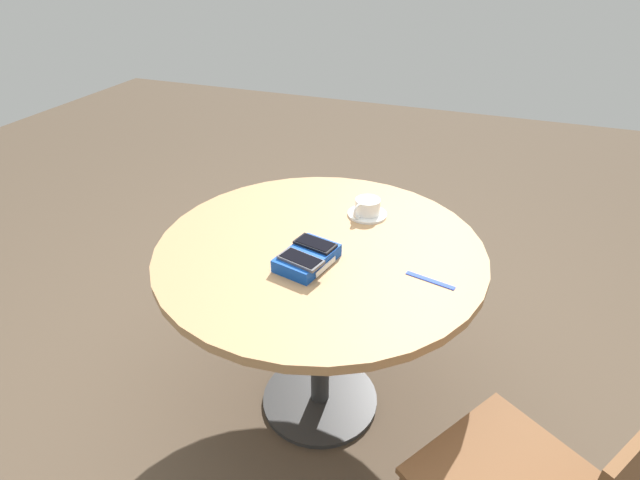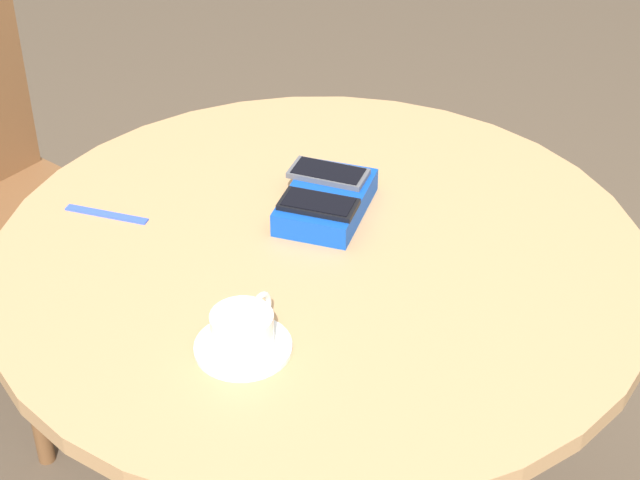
% 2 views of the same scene
% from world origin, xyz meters
% --- Properties ---
extents(ground_plane, '(8.00, 8.00, 0.00)m').
position_xyz_m(ground_plane, '(0.00, 0.00, 0.00)').
color(ground_plane, brown).
extents(round_table, '(1.05, 1.05, 0.72)m').
position_xyz_m(round_table, '(0.00, 0.00, 0.61)').
color(round_table, '#2D2D2D').
rests_on(round_table, ground_plane).
extents(phone_box, '(0.21, 0.17, 0.04)m').
position_xyz_m(phone_box, '(-0.11, -0.00, 0.74)').
color(phone_box, '#0F42AD').
rests_on(phone_box, round_table).
extents(phone_gray, '(0.09, 0.14, 0.01)m').
position_xyz_m(phone_gray, '(-0.16, 0.00, 0.77)').
color(phone_gray, '#515156').
rests_on(phone_gray, phone_box).
extents(phone_black, '(0.09, 0.14, 0.01)m').
position_xyz_m(phone_black, '(-0.06, -0.01, 0.77)').
color(phone_black, black).
rests_on(phone_black, phone_box).
extents(saucer, '(0.14, 0.14, 0.01)m').
position_xyz_m(saucer, '(0.25, -0.09, 0.73)').
color(saucer, white).
rests_on(saucer, round_table).
extents(coffee_cup, '(0.12, 0.09, 0.06)m').
position_xyz_m(coffee_cup, '(0.24, -0.09, 0.76)').
color(coffee_cup, white).
rests_on(coffee_cup, saucer).
extents(lanyard_strap, '(0.05, 0.15, 0.00)m').
position_xyz_m(lanyard_strap, '(-0.07, -0.36, 0.73)').
color(lanyard_strap, blue).
rests_on(lanyard_strap, round_table).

